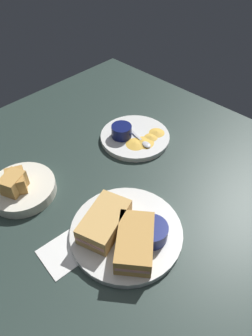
{
  "coord_description": "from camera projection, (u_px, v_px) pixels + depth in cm",
  "views": [
    {
      "loc": [
        -35.06,
        -40.18,
        59.55
      ],
      "look_at": [
        5.98,
        -0.59,
        3.0
      ],
      "focal_mm": 31.81,
      "sensor_mm": 36.0,
      "label": 1
    }
  ],
  "objects": [
    {
      "name": "ground_plane",
      "position": [
        109.0,
        190.0,
        0.81
      ],
      "size": [
        110.0,
        110.0,
        3.0
      ],
      "primitive_type": "cube",
      "color": "#283833"
    },
    {
      "name": "ramekin_light_gravy",
      "position": [
        122.0,
        131.0,
        0.91
      ],
      "size": [
        6.21,
        6.21,
        3.78
      ],
      "color": "#0C144C",
      "rests_on": "plate_chips_companion"
    },
    {
      "name": "sandwich_half_far",
      "position": [
        135.0,
        242.0,
        0.63
      ],
      "size": [
        14.92,
        13.99,
        4.8
      ],
      "color": "tan",
      "rests_on": "plate_sandwich_main"
    },
    {
      "name": "spoon_by_gravy_ramekin",
      "position": [
        144.0,
        142.0,
        0.9
      ],
      "size": [
        3.65,
        9.94,
        0.8
      ],
      "color": "silver",
      "rests_on": "plate_chips_companion"
    },
    {
      "name": "plate_sandwich_main",
      "position": [
        126.0,
        232.0,
        0.69
      ],
      "size": [
        25.89,
        25.89,
        1.6
      ],
      "primitive_type": "cylinder",
      "color": "silver",
      "rests_on": "ground_plane"
    },
    {
      "name": "sandwich_half_near",
      "position": [
        105.0,
        221.0,
        0.67
      ],
      "size": [
        14.77,
        11.23,
        4.8
      ],
      "color": "tan",
      "rests_on": "plate_sandwich_main"
    },
    {
      "name": "spoon_by_dark_ramekin",
      "position": [
        131.0,
        223.0,
        0.69
      ],
      "size": [
        2.5,
        9.95,
        0.8
      ],
      "color": "silver",
      "rests_on": "plate_sandwich_main"
    },
    {
      "name": "plate_chips_companion",
      "position": [
        135.0,
        137.0,
        0.93
      ],
      "size": [
        21.54,
        21.54,
        1.6
      ],
      "primitive_type": "cylinder",
      "color": "silver",
      "rests_on": "ground_plane"
    },
    {
      "name": "plantain_chip_scatter",
      "position": [
        145.0,
        139.0,
        0.91
      ],
      "size": [
        15.86,
        8.81,
        0.6
      ],
      "color": "gold",
      "rests_on": "plate_chips_companion"
    },
    {
      "name": "ramekin_dark_sauce",
      "position": [
        152.0,
        232.0,
        0.65
      ],
      "size": [
        7.24,
        7.24,
        3.76
      ],
      "color": "navy",
      "rests_on": "plate_sandwich_main"
    },
    {
      "name": "paper_napkin_folded",
      "position": [
        67.0,
        251.0,
        0.66
      ],
      "size": [
        11.86,
        10.08,
        0.4
      ],
      "primitive_type": "cube",
      "rotation": [
        0.0,
        0.0,
        -0.1
      ],
      "color": "white",
      "rests_on": "ground_plane"
    },
    {
      "name": "bread_basket_rear",
      "position": [
        21.0,
        187.0,
        0.76
      ],
      "size": [
        17.07,
        17.07,
        7.61
      ],
      "color": "silver",
      "rests_on": "ground_plane"
    }
  ]
}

